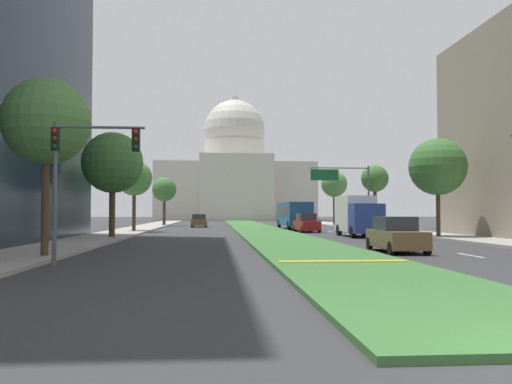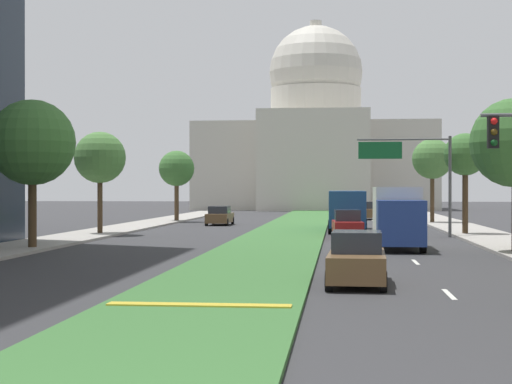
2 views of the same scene
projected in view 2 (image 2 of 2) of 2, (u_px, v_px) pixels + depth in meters
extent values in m
plane|color=#333335|center=(295.00, 227.00, 66.65)|extent=(260.00, 260.00, 0.00)
cube|color=#386B33|center=(291.00, 229.00, 60.82)|extent=(5.26, 105.46, 0.14)
cube|color=gold|center=(199.00, 305.00, 20.71)|extent=(4.73, 0.50, 0.04)
cube|color=silver|center=(449.00, 294.00, 24.00)|extent=(0.16, 2.40, 0.01)
cube|color=silver|center=(416.00, 262.00, 34.52)|extent=(0.16, 2.40, 0.01)
cube|color=silver|center=(398.00, 245.00, 44.91)|extent=(0.16, 2.40, 0.01)
cube|color=silver|center=(389.00, 237.00, 52.86)|extent=(0.16, 2.40, 0.01)
cube|color=silver|center=(380.00, 228.00, 64.27)|extent=(0.16, 2.40, 0.01)
cube|color=silver|center=(378.00, 226.00, 67.30)|extent=(0.16, 2.40, 0.01)
cube|color=silver|center=(372.00, 220.00, 80.05)|extent=(0.16, 2.40, 0.01)
cube|color=silver|center=(369.00, 218.00, 86.95)|extent=(0.16, 2.40, 0.01)
cube|color=#9E9991|center=(100.00, 233.00, 56.30)|extent=(4.00, 105.46, 0.15)
cube|color=#9E9991|center=(482.00, 235.00, 53.67)|extent=(4.00, 105.46, 0.15)
cube|color=beige|center=(316.00, 167.00, 124.90)|extent=(35.58, 20.27, 12.87)
cube|color=beige|center=(313.00, 160.00, 112.83)|extent=(15.66, 4.00, 14.16)
cylinder|color=beige|center=(316.00, 107.00, 124.86)|extent=(13.85, 13.85, 5.61)
sphere|color=beige|center=(316.00, 72.00, 124.84)|extent=(14.28, 14.28, 14.28)
cylinder|color=beige|center=(316.00, 31.00, 124.81)|extent=(1.80, 1.80, 3.00)
cube|color=black|center=(493.00, 132.00, 21.31)|extent=(0.28, 0.24, 0.84)
sphere|color=red|center=(494.00, 121.00, 21.17)|extent=(0.18, 0.18, 0.18)
sphere|color=#4C380F|center=(494.00, 132.00, 21.17)|extent=(0.18, 0.18, 0.18)
sphere|color=#0F4219|center=(494.00, 143.00, 21.17)|extent=(0.18, 0.18, 0.18)
cylinder|color=#515456|center=(450.00, 187.00, 52.18)|extent=(0.20, 0.20, 6.50)
cylinder|color=#515456|center=(403.00, 139.00, 52.47)|extent=(5.93, 0.12, 0.12)
cube|color=#146033|center=(380.00, 150.00, 52.57)|extent=(2.80, 0.08, 1.10)
cylinder|color=#4C3823|center=(32.00, 208.00, 41.37)|extent=(0.43, 0.43, 4.27)
sphere|color=#3D7033|center=(32.00, 142.00, 41.36)|extent=(4.37, 4.37, 4.37)
cylinder|color=#4C3823|center=(100.00, 203.00, 54.51)|extent=(0.34, 0.34, 4.27)
sphere|color=#4C7F3D|center=(100.00, 157.00, 54.50)|extent=(3.45, 3.45, 3.45)
cylinder|color=#4C3823|center=(465.00, 201.00, 54.00)|extent=(0.38, 0.38, 4.62)
sphere|color=#3D7033|center=(465.00, 154.00, 53.99)|extent=(2.82, 2.82, 2.82)
cylinder|color=#4C3823|center=(177.00, 200.00, 76.02)|extent=(0.41, 0.41, 4.10)
sphere|color=#3D7033|center=(177.00, 168.00, 76.00)|extent=(3.33, 3.33, 3.33)
cylinder|color=#4C3823|center=(432.00, 197.00, 72.19)|extent=(0.37, 0.37, 4.78)
sphere|color=#4C7F3D|center=(432.00, 159.00, 72.17)|extent=(3.58, 3.58, 3.58)
cube|color=brown|center=(357.00, 265.00, 26.40)|extent=(1.96, 4.75, 0.83)
cube|color=#282D38|center=(357.00, 242.00, 26.58)|extent=(1.66, 2.31, 0.68)
cylinder|color=black|center=(383.00, 282.00, 24.41)|extent=(0.24, 0.65, 0.64)
cylinder|color=black|center=(329.00, 281.00, 24.63)|extent=(0.24, 0.65, 0.64)
cylinder|color=black|center=(381.00, 269.00, 28.17)|extent=(0.24, 0.65, 0.64)
cylinder|color=black|center=(334.00, 269.00, 28.39)|extent=(0.24, 0.65, 0.64)
cube|color=maroon|center=(347.00, 228.00, 51.13)|extent=(2.00, 4.53, 0.86)
cube|color=#282D38|center=(347.00, 215.00, 51.31)|extent=(1.67, 2.21, 0.71)
cylinder|color=black|center=(362.00, 235.00, 49.33)|extent=(0.25, 0.65, 0.64)
cylinder|color=black|center=(336.00, 235.00, 49.40)|extent=(0.25, 0.65, 0.64)
cylinder|color=black|center=(358.00, 232.00, 52.86)|extent=(0.25, 0.65, 0.64)
cylinder|color=black|center=(333.00, 232.00, 52.94)|extent=(0.25, 0.65, 0.64)
cube|color=brown|center=(220.00, 218.00, 69.65)|extent=(1.87, 4.67, 0.77)
cube|color=#282D38|center=(220.00, 210.00, 69.47)|extent=(1.65, 2.24, 0.63)
cylinder|color=black|center=(213.00, 220.00, 71.62)|extent=(0.22, 0.64, 0.64)
cylinder|color=black|center=(233.00, 220.00, 71.45)|extent=(0.22, 0.64, 0.64)
cylinder|color=black|center=(206.00, 222.00, 67.87)|extent=(0.22, 0.64, 0.64)
cylinder|color=black|center=(227.00, 222.00, 67.69)|extent=(0.22, 0.64, 0.64)
cube|color=brown|center=(372.00, 213.00, 82.01)|extent=(1.93, 4.53, 0.87)
cube|color=#282D38|center=(371.00, 205.00, 82.18)|extent=(1.65, 2.20, 0.71)
cylinder|color=black|center=(381.00, 217.00, 80.16)|extent=(0.24, 0.65, 0.64)
cylinder|color=black|center=(364.00, 217.00, 80.28)|extent=(0.24, 0.65, 0.64)
cylinder|color=black|center=(378.00, 216.00, 83.74)|extent=(0.24, 0.65, 0.64)
cylinder|color=black|center=(362.00, 216.00, 83.86)|extent=(0.24, 0.65, 0.64)
cube|color=navy|center=(401.00, 223.00, 39.45)|extent=(2.30, 2.00, 2.20)
cube|color=silver|center=(396.00, 214.00, 42.64)|extent=(2.30, 4.40, 2.80)
cylinder|color=black|center=(423.00, 244.00, 39.35)|extent=(0.30, 0.90, 0.90)
cylinder|color=black|center=(379.00, 243.00, 39.57)|extent=(0.30, 0.90, 0.90)
cylinder|color=black|center=(415.00, 238.00, 43.63)|extent=(0.30, 0.90, 0.90)
cylinder|color=black|center=(375.00, 238.00, 43.84)|extent=(0.30, 0.90, 0.90)
cube|color=#1E4C8C|center=(347.00, 208.00, 59.60)|extent=(2.50, 11.00, 2.50)
cube|color=#232833|center=(347.00, 203.00, 59.60)|extent=(2.52, 10.12, 0.90)
cylinder|color=black|center=(364.00, 227.00, 55.21)|extent=(0.32, 1.00, 1.00)
cylinder|color=black|center=(330.00, 227.00, 55.44)|extent=(0.32, 1.00, 1.00)
cylinder|color=black|center=(361.00, 222.00, 63.37)|extent=(0.32, 1.00, 1.00)
cylinder|color=black|center=(332.00, 222.00, 63.60)|extent=(0.32, 1.00, 1.00)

